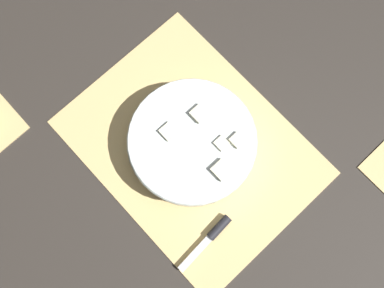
{
  "coord_description": "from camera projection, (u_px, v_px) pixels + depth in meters",
  "views": [
    {
      "loc": [
        0.15,
        -0.14,
        0.92
      ],
      "look_at": [
        0.0,
        0.0,
        0.03
      ],
      "focal_mm": 42.0,
      "sensor_mm": 36.0,
      "label": 1
    }
  ],
  "objects": [
    {
      "name": "ground_plane",
      "position": [
        192.0,
        147.0,
        0.94
      ],
      "size": [
        6.0,
        6.0,
        0.0
      ],
      "primitive_type": "plane",
      "color": "#2D2823"
    },
    {
      "name": "bamboo_mat_center",
      "position": [
        192.0,
        147.0,
        0.94
      ],
      "size": [
        0.5,
        0.38,
        0.01
      ],
      "color": "#D6B775",
      "rests_on": "ground_plane"
    },
    {
      "name": "fruit_salad_bowl",
      "position": [
        192.0,
        143.0,
        0.9
      ],
      "size": [
        0.26,
        0.26,
        0.08
      ],
      "color": "silver",
      "rests_on": "bamboo_mat_center"
    },
    {
      "name": "paring_knife",
      "position": [
        217.0,
        230.0,
        0.89
      ],
      "size": [
        0.02,
        0.14,
        0.02
      ],
      "color": "silver",
      "rests_on": "bamboo_mat_center"
    }
  ]
}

